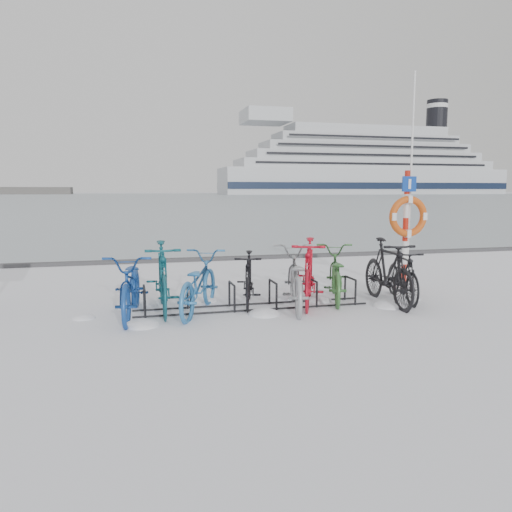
{
  "coord_description": "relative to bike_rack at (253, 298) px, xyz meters",
  "views": [
    {
      "loc": [
        -1.98,
        -8.09,
        2.0
      ],
      "look_at": [
        0.21,
        0.6,
        0.81
      ],
      "focal_mm": 35.0,
      "sensor_mm": 36.0,
      "label": 1
    }
  ],
  "objects": [
    {
      "name": "lifebuoy_station",
      "position": [
        3.5,
        1.0,
        1.28
      ],
      "size": [
        0.84,
        0.23,
        4.35
      ],
      "color": "#B01C0E",
      "rests_on": "ground"
    },
    {
      "name": "bike_5",
      "position": [
        1.04,
        0.08,
        0.42
      ],
      "size": [
        1.27,
        2.05,
        1.19
      ],
      "primitive_type": "imported",
      "rotation": [
        0.0,
        0.0,
        -0.39
      ],
      "color": "red",
      "rests_on": "ground"
    },
    {
      "name": "bike_8",
      "position": [
        2.81,
        -0.04,
        0.32
      ],
      "size": [
        0.78,
        1.72,
        1.0
      ],
      "primitive_type": "imported",
      "rotation": [
        0.0,
        0.0,
        -0.2
      ],
      "color": "black",
      "rests_on": "ground"
    },
    {
      "name": "bike_0",
      "position": [
        -1.99,
        -0.04,
        0.35
      ],
      "size": [
        0.93,
        2.1,
        1.07
      ],
      "primitive_type": "imported",
      "rotation": [
        0.0,
        0.0,
        -0.11
      ],
      "color": "navy",
      "rests_on": "ground"
    },
    {
      "name": "cruise_ferry",
      "position": [
        106.91,
        213.51,
        12.24
      ],
      "size": [
        138.84,
        26.18,
        45.62
      ],
      "color": "silver",
      "rests_on": "ground"
    },
    {
      "name": "bike_2",
      "position": [
        -0.93,
        -0.03,
        0.33
      ],
      "size": [
        1.41,
        2.07,
        1.03
      ],
      "primitive_type": "imported",
      "rotation": [
        0.0,
        0.0,
        2.73
      ],
      "color": "teal",
      "rests_on": "ground"
    },
    {
      "name": "ice_sheet",
      "position": [
        0.0,
        155.0,
        -0.17
      ],
      "size": [
        400.0,
        298.0,
        0.02
      ],
      "primitive_type": "cube",
      "color": "#A5B2BB",
      "rests_on": "ground"
    },
    {
      "name": "bike_4",
      "position": [
        0.71,
        -0.13,
        0.36
      ],
      "size": [
        1.21,
        2.17,
        1.08
      ],
      "primitive_type": "imported",
      "rotation": [
        0.0,
        0.0,
        2.89
      ],
      "color": "#929598",
      "rests_on": "ground"
    },
    {
      "name": "bike_rack",
      "position": [
        0.0,
        0.0,
        0.0
      ],
      "size": [
        4.0,
        0.48,
        0.46
      ],
      "color": "black",
      "rests_on": "ground"
    },
    {
      "name": "bike_7",
      "position": [
        2.42,
        -0.22,
        0.41
      ],
      "size": [
        0.7,
        2.01,
        1.19
      ],
      "primitive_type": "imported",
      "rotation": [
        0.0,
        0.0,
        -0.07
      ],
      "color": "black",
      "rests_on": "ground"
    },
    {
      "name": "bike_1",
      "position": [
        -1.49,
        0.19,
        0.41
      ],
      "size": [
        0.61,
        1.99,
        1.19
      ],
      "primitive_type": "imported",
      "rotation": [
        0.0,
        0.0,
        -0.02
      ],
      "color": "#114F5B",
      "rests_on": "ground"
    },
    {
      "name": "bike_3",
      "position": [
        0.0,
        0.3,
        0.3
      ],
      "size": [
        0.86,
        1.67,
        0.97
      ],
      "primitive_type": "imported",
      "rotation": [
        0.0,
        0.0,
        -0.27
      ],
      "color": "black",
      "rests_on": "ground"
    },
    {
      "name": "bike_6",
      "position": [
        1.63,
        0.3,
        0.33
      ],
      "size": [
        1.3,
        2.06,
        1.02
      ],
      "primitive_type": "imported",
      "rotation": [
        0.0,
        0.0,
        2.79
      ],
      "color": "#346B31",
      "rests_on": "ground"
    },
    {
      "name": "ground",
      "position": [
        0.0,
        0.0,
        -0.18
      ],
      "size": [
        900.0,
        900.0,
        0.0
      ],
      "primitive_type": "plane",
      "color": "white",
      "rests_on": "ground"
    },
    {
      "name": "quay_edge",
      "position": [
        0.0,
        5.9,
        -0.13
      ],
      "size": [
        400.0,
        0.25,
        0.1
      ],
      "primitive_type": "cube",
      "color": "#3F3F42",
      "rests_on": "ground"
    },
    {
      "name": "snow_drifts",
      "position": [
        0.38,
        -0.13,
        -0.18
      ],
      "size": [
        6.11,
        1.93,
        0.19
      ],
      "color": "white",
      "rests_on": "ground"
    }
  ]
}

